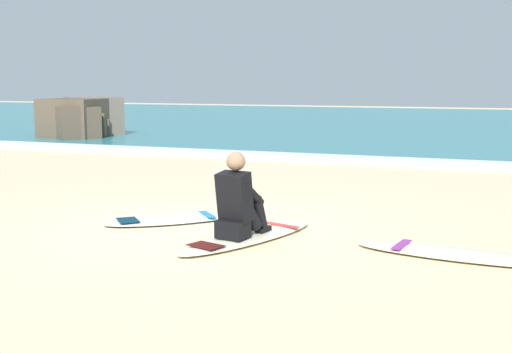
% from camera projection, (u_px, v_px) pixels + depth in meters
% --- Properties ---
extents(ground_plane, '(80.00, 80.00, 0.00)m').
position_uv_depth(ground_plane, '(197.00, 230.00, 8.29)').
color(ground_plane, beige).
extents(sea, '(80.00, 28.00, 0.10)m').
position_uv_depth(sea, '(433.00, 124.00, 27.75)').
color(sea, teal).
rests_on(sea, ground).
extents(breaking_foam, '(80.00, 0.90, 0.11)m').
position_uv_depth(breaking_foam, '(350.00, 160.00, 15.15)').
color(breaking_foam, white).
rests_on(breaking_foam, ground).
extents(surfboard_main, '(1.15, 2.26, 0.08)m').
position_uv_depth(surfboard_main, '(249.00, 237.00, 7.75)').
color(surfboard_main, '#EFE5C6').
rests_on(surfboard_main, ground).
extents(surfer_seated, '(0.44, 0.74, 0.95)m').
position_uv_depth(surfer_seated, '(238.00, 204.00, 7.59)').
color(surfer_seated, black).
rests_on(surfer_seated, surfboard_main).
extents(surfboard_spare_near, '(1.61, 1.55, 0.08)m').
position_uv_depth(surfboard_spare_near, '(171.00, 220.00, 8.71)').
color(surfboard_spare_near, silver).
rests_on(surfboard_spare_near, ground).
extents(surfboard_spare_far, '(2.21, 0.74, 0.08)m').
position_uv_depth(surfboard_spare_far, '(460.00, 255.00, 6.97)').
color(surfboard_spare_far, '#EFE5C6').
rests_on(surfboard_spare_far, ground).
extents(rock_outcrop_distant, '(2.21, 3.11, 1.27)m').
position_uv_depth(rock_outcrop_distant, '(84.00, 121.00, 20.93)').
color(rock_outcrop_distant, brown).
rests_on(rock_outcrop_distant, ground).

